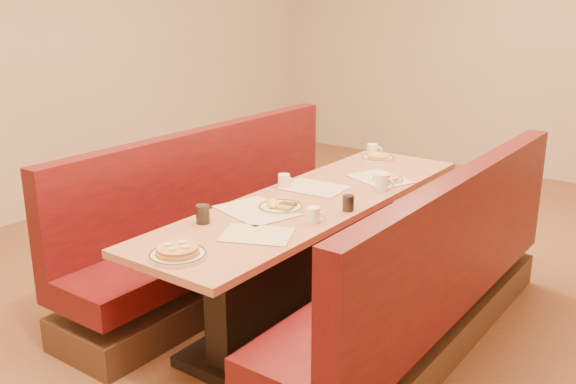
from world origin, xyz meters
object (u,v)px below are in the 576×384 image
Objects in this scene: coffee_mug_a at (314,215)px; soda_tumbler_near at (203,214)px; eggs_plate at (280,206)px; coffee_mug_c at (383,182)px; pancake_plate at (178,253)px; diner_table at (314,257)px; booth_right at (426,291)px; coffee_mug_b at (284,180)px; coffee_mug_d at (373,150)px; booth_left at (223,234)px; soda_tumbler_mid at (348,203)px.

coffee_mug_a is 1.07× the size of soda_tumbler_near.
eggs_plate is 0.72m from coffee_mug_c.
diner_table is at bearing 89.91° from pancake_plate.
booth_right is 23.71× the size of coffee_mug_a.
diner_table is 1.17m from pancake_plate.
pancake_plate is at bearing -87.46° from eggs_plate.
booth_right is 24.01× the size of coffee_mug_b.
booth_right is (0.73, 0.00, -0.01)m from diner_table.
coffee_mug_c is 0.86m from coffee_mug_d.
booth_left reaches higher than coffee_mug_b.
booth_left is 0.63m from coffee_mug_b.
coffee_mug_b reaches higher than diner_table.
booth_left reaches higher than pancake_plate.
coffee_mug_b is (-0.28, 0.08, 0.42)m from diner_table.
soda_tumbler_near is at bearing -107.71° from diner_table.
soda_tumbler_near reaches higher than coffee_mug_a.
coffee_mug_a is at bearing 37.89° from soda_tumbler_near.
coffee_mug_c is at bearing 26.33° from coffee_mug_b.
coffee_mug_d is at bearing 95.80° from pancake_plate.
diner_table is 24.01× the size of coffee_mug_b.
soda_tumbler_mid is at bearing -16.72° from diner_table.
soda_tumbler_mid is at bearing -87.51° from coffee_mug_d.
booth_right reaches higher than soda_tumbler_mid.
eggs_plate is 2.53× the size of soda_tumbler_near.
coffee_mug_c is (0.01, 0.73, 0.01)m from coffee_mug_a.
diner_table is 0.73m from booth_right.
coffee_mug_b is (0.46, 0.08, 0.43)m from booth_left.
soda_tumbler_near reaches higher than diner_table.
coffee_mug_c reaches higher than diner_table.
coffee_mug_c is 1.46× the size of soda_tumbler_mid.
booth_right is at bearing 10.53° from soda_tumbler_mid.
eggs_plate is at bearing -147.93° from soda_tumbler_mid.
eggs_plate is at bearing 92.54° from pancake_plate.
soda_tumbler_near reaches higher than eggs_plate.
soda_tumbler_near is (-0.46, -0.35, 0.01)m from coffee_mug_a.
booth_right reaches higher than eggs_plate.
booth_right is at bearing 36.26° from soda_tumbler_near.
coffee_mug_d is (0.51, 1.10, 0.43)m from booth_left.
coffee_mug_d is at bearing 83.14° from coffee_mug_b.
coffee_mug_a reaches higher than eggs_plate.
coffee_mug_b is 1.18× the size of soda_tumbler_mid.
coffee_mug_c reaches higher than soda_tumbler_mid.
booth_left is 25.29× the size of soda_tumbler_near.
booth_left is at bearing 180.00° from booth_right.
coffee_mug_c reaches higher than pancake_plate.
coffee_mug_d is at bearing 113.09° from soda_tumbler_mid.
diner_table is at bearing 163.28° from soda_tumbler_mid.
diner_table is at bearing 117.31° from coffee_mug_a.
soda_tumbler_near is at bearing -110.56° from coffee_mug_d.
coffee_mug_a is (0.96, -0.35, 0.43)m from booth_left.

